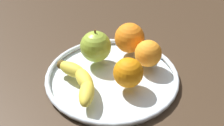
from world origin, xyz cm
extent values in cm
cube|color=#3A2B1D|center=(0.00, 0.00, -2.00)|extent=(141.09, 141.09, 4.00)
cylinder|color=silver|center=(0.00, 0.00, 0.30)|extent=(30.87, 30.87, 0.60)
torus|color=silver|center=(0.00, 0.00, 1.20)|extent=(32.16, 32.16, 1.20)
ellipsoid|color=yellow|center=(-2.05, 10.10, 3.43)|extent=(7.47, 8.08, 3.26)
ellipsoid|color=yellow|center=(1.74, 7.38, 3.43)|extent=(8.43, 5.83, 3.26)
ellipsoid|color=yellow|center=(6.38, 6.88, 3.43)|extent=(8.18, 4.39, 3.26)
ellipsoid|color=brown|center=(9.84, 7.40, 3.43)|extent=(2.32, 2.56, 2.28)
sphere|color=#92B036|center=(6.86, -1.43, 5.71)|extent=(7.81, 7.81, 7.81)
cylinder|color=#593819|center=(6.86, -1.43, 9.81)|extent=(0.44, 0.44, 1.20)
sphere|color=orange|center=(-5.43, 0.57, 5.20)|extent=(6.79, 6.79, 6.79)
sphere|color=orange|center=(3.24, -10.26, 5.73)|extent=(7.85, 7.85, 7.85)
sphere|color=orange|center=(-4.12, -8.52, 5.12)|extent=(6.64, 6.64, 6.64)
camera|label=1|loc=(-35.23, 38.12, 43.33)|focal=44.30mm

